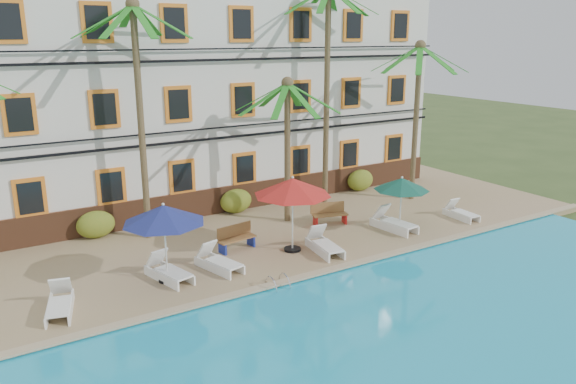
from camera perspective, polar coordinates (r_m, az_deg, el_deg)
ground at (r=19.82m, az=1.20°, el=-8.15°), size 100.00×100.00×0.00m
pool_deck at (r=23.82m, az=-5.37°, el=-3.71°), size 30.00×12.00×0.25m
swimming_pool at (r=15.08m, az=16.49°, el=-16.63°), size 26.00×12.00×0.20m
pool_coping at (r=19.02m, az=2.70°, el=-8.30°), size 30.00×0.35×0.06m
hotel_building at (r=27.18m, az=-10.44°, el=9.86°), size 25.40×6.44×10.22m
palm_b at (r=21.82m, az=-14.93°, el=9.87°), size 4.42×4.42×9.06m
palm_c at (r=23.41m, az=-0.06°, el=6.54°), size 4.42×4.42×6.13m
palm_d at (r=25.97m, az=4.00°, el=12.38°), size 4.42×4.42×10.03m
palm_e at (r=27.35m, az=12.99°, el=9.23°), size 4.42×4.42×7.54m
shrub_left at (r=23.40m, az=-18.95°, el=-3.14°), size 1.50×0.90×1.10m
shrub_mid at (r=25.34m, az=-5.31°, el=-0.92°), size 1.50×0.90×1.10m
shrub_right at (r=29.10m, az=7.35°, el=1.20°), size 1.50×0.90×1.10m
umbrella_blue at (r=18.17m, az=-12.52°, el=-2.25°), size 2.67×2.67×2.66m
umbrella_red at (r=20.27m, az=0.46°, el=0.50°), size 2.87×2.87×2.86m
umbrella_green at (r=23.12m, az=11.48°, el=0.76°), size 2.26×2.26×2.27m
lounger_a at (r=17.77m, az=-22.18°, el=-10.41°), size 1.12×1.97×0.88m
lounger_b at (r=18.97m, az=-12.08°, el=-7.83°), size 1.14×2.06×0.92m
lounger_c at (r=19.46m, az=-7.09°, el=-7.00°), size 1.14×2.02×0.90m
lounger_d at (r=20.83m, az=3.69°, el=-5.32°), size 0.97×2.04×0.93m
lounger_e at (r=23.53m, az=10.63°, el=-3.04°), size 0.96×2.13×0.97m
lounger_f at (r=25.72m, az=17.12°, el=-1.99°), size 0.70×1.72×0.80m
bench_left at (r=21.10m, az=-5.34°, el=-4.60°), size 1.55×0.69×0.93m
bench_right at (r=23.84m, az=4.23°, el=-2.17°), size 1.57×0.88×0.93m
pool_ladder at (r=18.23m, az=-1.03°, el=-9.50°), size 0.54×0.74×0.74m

